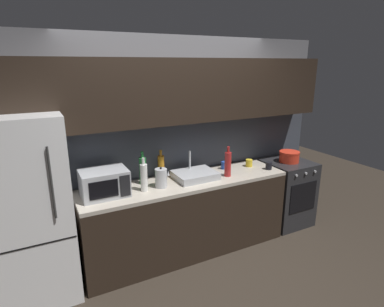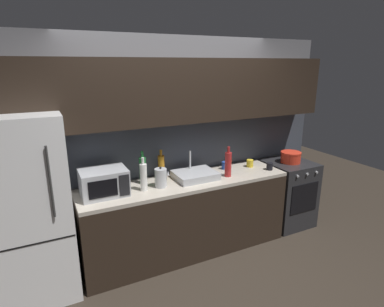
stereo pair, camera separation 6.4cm
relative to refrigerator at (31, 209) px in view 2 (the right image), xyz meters
name	(u,v)px [view 2 (the right image)]	position (x,y,z in m)	size (l,w,h in m)	color
ground_plane	(227,297)	(1.60, -0.90, -0.89)	(10.00, 10.00, 0.00)	#2D261E
back_wall	(175,121)	(1.60, 0.30, 0.66)	(4.18, 0.44, 2.50)	slate
counter_run	(187,216)	(1.60, 0.00, -0.44)	(2.44, 0.60, 0.90)	black
refrigerator	(31,209)	(0.00, 0.00, 0.00)	(0.68, 0.69, 1.78)	white
oven_range	(288,193)	(3.16, 0.00, -0.44)	(0.60, 0.62, 0.90)	#232326
microwave	(104,182)	(0.68, 0.02, 0.14)	(0.46, 0.35, 0.27)	#A8AAAF
sink_basin	(195,175)	(1.72, 0.03, 0.05)	(0.48, 0.38, 0.30)	#ADAFB5
kettle	(161,178)	(1.27, -0.03, 0.11)	(0.17, 0.13, 0.23)	#B7BABF
wine_bottle_green	(143,170)	(1.14, 0.15, 0.16)	(0.08, 0.08, 0.37)	#1E6B2D
wine_bottle_white	(144,177)	(1.08, -0.05, 0.16)	(0.07, 0.07, 0.36)	silver
wine_bottle_red	(228,164)	(2.10, -0.08, 0.16)	(0.08, 0.08, 0.36)	#A82323
wine_bottle_amber	(161,166)	(1.38, 0.22, 0.15)	(0.08, 0.08, 0.34)	#B27019
mug_blue	(225,165)	(2.21, 0.16, 0.06)	(0.07, 0.07, 0.10)	#234299
mug_yellow	(250,163)	(2.55, 0.09, 0.05)	(0.09, 0.09, 0.09)	gold
mug_dark	(270,166)	(2.70, -0.12, 0.05)	(0.08, 0.08, 0.09)	black
cooking_pot	(291,157)	(3.16, 0.00, 0.08)	(0.27, 0.27, 0.15)	red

